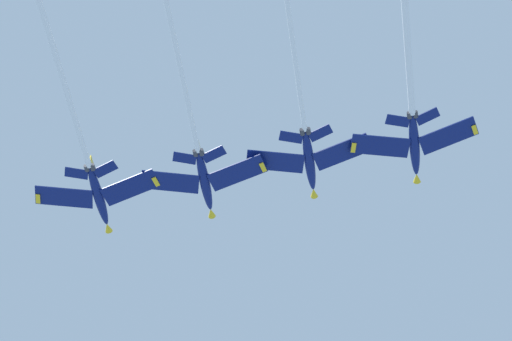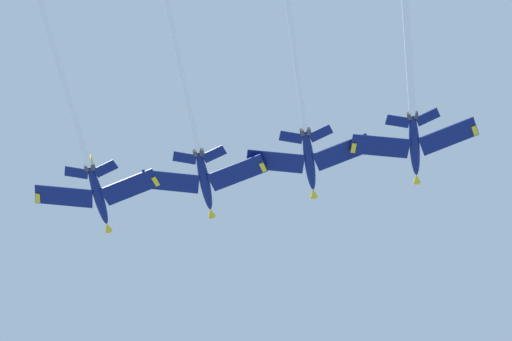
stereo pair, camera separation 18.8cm
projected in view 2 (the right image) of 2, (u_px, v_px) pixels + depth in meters
jet_far_left at (87, 157)px, 167.51m from camera, size 39.22×23.28×16.49m
jet_inner_left at (195, 137)px, 166.24m from camera, size 45.89×25.70×19.76m
jet_centre at (304, 121)px, 166.75m from camera, size 45.20×25.65×19.28m
jet_inner_right at (411, 88)px, 163.00m from camera, size 43.46×25.24×18.27m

